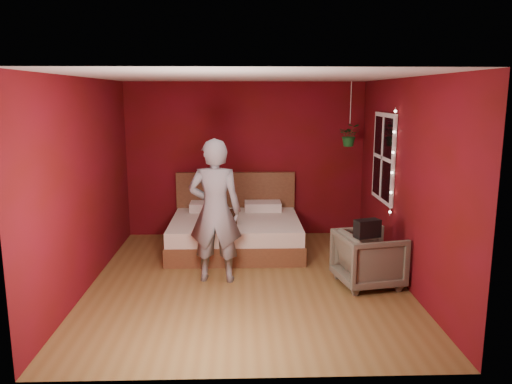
% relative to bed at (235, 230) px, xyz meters
% --- Properties ---
extents(floor, '(4.50, 4.50, 0.00)m').
position_rel_bed_xyz_m(floor, '(0.17, -1.44, -0.29)').
color(floor, olive).
rests_on(floor, ground).
extents(room_walls, '(4.04, 4.54, 2.62)m').
position_rel_bed_xyz_m(room_walls, '(0.17, -1.44, 1.39)').
color(room_walls, maroon).
rests_on(room_walls, ground).
extents(window, '(0.05, 0.97, 1.27)m').
position_rel_bed_xyz_m(window, '(2.13, -0.54, 1.21)').
color(window, white).
rests_on(window, room_walls).
extents(fairy_lights, '(0.04, 0.04, 1.45)m').
position_rel_bed_xyz_m(fairy_lights, '(2.11, -1.07, 1.21)').
color(fairy_lights, silver).
rests_on(fairy_lights, room_walls).
extents(bed, '(2.00, 1.70, 1.10)m').
position_rel_bed_xyz_m(bed, '(0.00, 0.00, 0.00)').
color(bed, brown).
rests_on(bed, ground).
extents(person, '(0.71, 0.50, 1.86)m').
position_rel_bed_xyz_m(person, '(-0.24, -1.38, 0.64)').
color(person, slate).
rests_on(person, ground).
extents(armchair, '(0.89, 0.88, 0.70)m').
position_rel_bed_xyz_m(armchair, '(1.70, -1.61, 0.06)').
color(armchair, '#605B4C').
rests_on(armchair, ground).
extents(handbag, '(0.34, 0.25, 0.22)m').
position_rel_bed_xyz_m(handbag, '(1.61, -1.82, 0.52)').
color(handbag, black).
rests_on(handbag, armchair).
extents(throw_pillow, '(0.47, 0.47, 0.15)m').
position_rel_bed_xyz_m(throw_pillow, '(-0.21, -0.28, 0.29)').
color(throw_pillow, '#311D10').
rests_on(throw_pillow, bed).
extents(hanging_plant, '(0.36, 0.32, 1.01)m').
position_rel_bed_xyz_m(hanging_plant, '(1.78, 0.14, 1.48)').
color(hanging_plant, silver).
rests_on(hanging_plant, room_walls).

